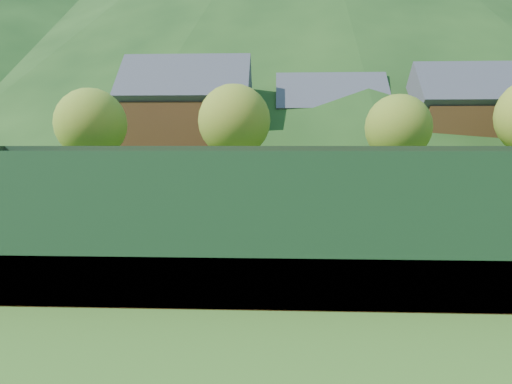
{
  "coord_description": "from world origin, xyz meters",
  "views": [
    {
      "loc": [
        -0.3,
        -20.36,
        3.14
      ],
      "look_at": [
        -1.19,
        0.0,
        1.0
      ],
      "focal_mm": 32.0,
      "sensor_mm": 36.0,
      "label": 1
    }
  ],
  "objects_px": {
    "student_b": "(362,192)",
    "ball_hopper": "(59,211)",
    "chalet_right": "(465,124)",
    "student_a": "(309,194)",
    "student_c": "(397,193)",
    "chalet_mid": "(330,128)",
    "chalet_left": "(188,121)",
    "student_d": "(486,195)",
    "tennis_net": "(282,203)",
    "coach": "(248,198)"
  },
  "relations": [
    {
      "from": "student_c",
      "to": "chalet_right",
      "type": "xyz_separation_m",
      "value": [
        14.4,
        28.05,
        4.48
      ]
    },
    {
      "from": "chalet_left",
      "to": "chalet_mid",
      "type": "distance_m",
      "value": 16.51
    },
    {
      "from": "chalet_mid",
      "to": "chalet_right",
      "type": "bearing_deg",
      "value": -15.95
    },
    {
      "from": "student_c",
      "to": "chalet_right",
      "type": "relative_size",
      "value": 0.13
    },
    {
      "from": "student_a",
      "to": "student_b",
      "type": "relative_size",
      "value": 1.1
    },
    {
      "from": "chalet_right",
      "to": "ball_hopper",
      "type": "bearing_deg",
      "value": -129.11
    },
    {
      "from": "tennis_net",
      "to": "chalet_right",
      "type": "height_order",
      "value": "chalet_right"
    },
    {
      "from": "ball_hopper",
      "to": "chalet_right",
      "type": "relative_size",
      "value": 0.08
    },
    {
      "from": "tennis_net",
      "to": "chalet_left",
      "type": "xyz_separation_m",
      "value": [
        -10.0,
        30.0,
        5.13
      ]
    },
    {
      "from": "student_d",
      "to": "chalet_mid",
      "type": "distance_m",
      "value": 32.51
    },
    {
      "from": "tennis_net",
      "to": "ball_hopper",
      "type": "bearing_deg",
      "value": -150.68
    },
    {
      "from": "student_a",
      "to": "chalet_left",
      "type": "height_order",
      "value": "chalet_left"
    },
    {
      "from": "tennis_net",
      "to": "chalet_mid",
      "type": "xyz_separation_m",
      "value": [
        6.0,
        34.0,
        4.47
      ]
    },
    {
      "from": "tennis_net",
      "to": "ball_hopper",
      "type": "distance_m",
      "value": 9.27
    },
    {
      "from": "student_b",
      "to": "tennis_net",
      "type": "height_order",
      "value": "student_b"
    },
    {
      "from": "student_b",
      "to": "tennis_net",
      "type": "bearing_deg",
      "value": 51.68
    },
    {
      "from": "student_c",
      "to": "chalet_mid",
      "type": "distance_m",
      "value": 32.33
    },
    {
      "from": "student_d",
      "to": "chalet_right",
      "type": "relative_size",
      "value": 0.11
    },
    {
      "from": "student_b",
      "to": "student_d",
      "type": "relative_size",
      "value": 1.0
    },
    {
      "from": "chalet_left",
      "to": "ball_hopper",
      "type": "bearing_deg",
      "value": -86.82
    },
    {
      "from": "student_d",
      "to": "ball_hopper",
      "type": "height_order",
      "value": "student_d"
    },
    {
      "from": "chalet_mid",
      "to": "chalet_left",
      "type": "bearing_deg",
      "value": -165.96
    },
    {
      "from": "student_c",
      "to": "tennis_net",
      "type": "height_order",
      "value": "student_c"
    },
    {
      "from": "student_d",
      "to": "chalet_right",
      "type": "bearing_deg",
      "value": -126.57
    },
    {
      "from": "student_a",
      "to": "student_b",
      "type": "xyz_separation_m",
      "value": [
        2.74,
        1.36,
        -0.07
      ]
    },
    {
      "from": "student_b",
      "to": "chalet_mid",
      "type": "relative_size",
      "value": 0.11
    },
    {
      "from": "student_b",
      "to": "student_d",
      "type": "bearing_deg",
      "value": -171.89
    },
    {
      "from": "ball_hopper",
      "to": "chalet_left",
      "type": "distance_m",
      "value": 34.93
    },
    {
      "from": "student_c",
      "to": "student_d",
      "type": "distance_m",
      "value": 4.29
    },
    {
      "from": "student_a",
      "to": "chalet_left",
      "type": "xyz_separation_m",
      "value": [
        -11.32,
        28.49,
        4.88
      ]
    },
    {
      "from": "student_d",
      "to": "ball_hopper",
      "type": "distance_m",
      "value": 19.12
    },
    {
      "from": "coach",
      "to": "chalet_left",
      "type": "relative_size",
      "value": 0.14
    },
    {
      "from": "chalet_left",
      "to": "coach",
      "type": "bearing_deg",
      "value": -75.07
    },
    {
      "from": "student_b",
      "to": "student_d",
      "type": "height_order",
      "value": "student_b"
    },
    {
      "from": "student_c",
      "to": "chalet_mid",
      "type": "xyz_separation_m",
      "value": [
        0.4,
        32.05,
        4.21
      ]
    },
    {
      "from": "student_b",
      "to": "ball_hopper",
      "type": "height_order",
      "value": "student_b"
    },
    {
      "from": "chalet_mid",
      "to": "ball_hopper",
      "type": "bearing_deg",
      "value": -110.07
    },
    {
      "from": "student_a",
      "to": "tennis_net",
      "type": "bearing_deg",
      "value": 26.87
    },
    {
      "from": "coach",
      "to": "tennis_net",
      "type": "distance_m",
      "value": 2.7
    },
    {
      "from": "tennis_net",
      "to": "coach",
      "type": "bearing_deg",
      "value": -121.87
    },
    {
      "from": "student_a",
      "to": "chalet_left",
      "type": "bearing_deg",
      "value": -90.31
    },
    {
      "from": "student_b",
      "to": "student_c",
      "type": "relative_size",
      "value": 0.9
    },
    {
      "from": "student_b",
      "to": "chalet_left",
      "type": "distance_m",
      "value": 30.96
    },
    {
      "from": "student_b",
      "to": "chalet_right",
      "type": "distance_m",
      "value": 31.8
    },
    {
      "from": "student_a",
      "to": "student_d",
      "type": "distance_m",
      "value": 8.58
    },
    {
      "from": "student_b",
      "to": "student_c",
      "type": "xyz_separation_m",
      "value": [
        1.54,
        -0.92,
        0.07
      ]
    },
    {
      "from": "ball_hopper",
      "to": "chalet_right",
      "type": "height_order",
      "value": "chalet_right"
    },
    {
      "from": "student_d",
      "to": "chalet_mid",
      "type": "relative_size",
      "value": 0.11
    },
    {
      "from": "student_a",
      "to": "student_d",
      "type": "xyz_separation_m",
      "value": [
        8.56,
        0.5,
        -0.07
      ]
    },
    {
      "from": "student_a",
      "to": "student_c",
      "type": "distance_m",
      "value": 4.3
    }
  ]
}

